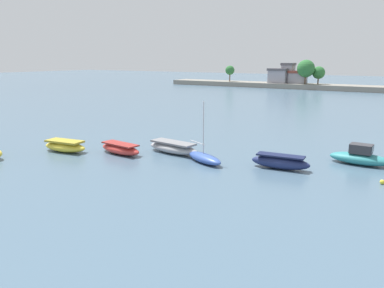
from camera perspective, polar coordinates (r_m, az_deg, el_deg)
name	(u,v)px	position (r m, az deg, el deg)	size (l,w,h in m)	color
moored_boat_2	(65,146)	(37.83, -18.53, -0.32)	(4.74, 2.37, 1.09)	yellow
moored_boat_3	(120,149)	(35.62, -10.71, -0.72)	(4.91, 2.10, 1.01)	#C63833
moored_boat_4	(173,148)	(35.36, -2.85, -0.55)	(5.72, 2.37, 1.08)	#9E9EA3
moored_boat_5	(204,158)	(32.15, 1.87, -2.09)	(4.47, 2.99, 5.18)	#3856A8
moored_boat_6	(280,162)	(31.12, 13.12, -2.66)	(4.78, 1.79, 1.15)	navy
moored_boat_7	(360,157)	(34.52, 23.93, -1.81)	(4.89, 1.93, 1.72)	teal
mooring_buoy_3	(382,182)	(29.93, 26.66, -5.11)	(0.33, 0.33, 0.33)	yellow
distant_shoreline	(324,82)	(114.76, 19.21, 8.77)	(96.03, 8.15, 8.30)	gray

